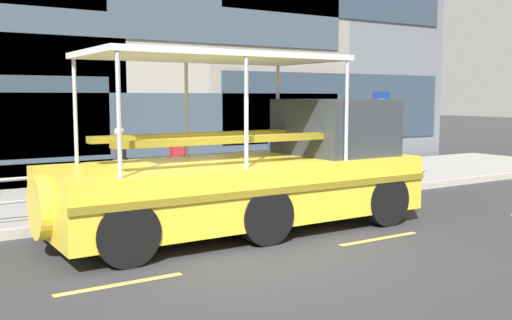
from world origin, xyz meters
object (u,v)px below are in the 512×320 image
pedestrian_near_bow (277,151)px  pedestrian_mid_right (120,157)px  pedestrian_mid_left (179,159)px  parking_sign (380,121)px  duck_tour_boat (262,173)px

pedestrian_near_bow → pedestrian_mid_right: 4.32m
pedestrian_near_bow → pedestrian_mid_left: (-2.94, -0.28, -0.03)m
parking_sign → duck_tour_boat: (-5.36, -2.34, -0.81)m
duck_tour_boat → pedestrian_near_bow: (2.58, 3.26, 0.06)m
pedestrian_mid_left → parking_sign: bearing=-6.4°
pedestrian_near_bow → duck_tour_boat: bearing=-128.4°
parking_sign → pedestrian_mid_left: 5.81m
duck_tour_boat → pedestrian_mid_left: bearing=96.9°
parking_sign → pedestrian_near_bow: bearing=161.6°
parking_sign → pedestrian_near_bow: (-2.78, 0.92, -0.75)m
pedestrian_mid_left → pedestrian_near_bow: bearing=5.4°
duck_tour_boat → pedestrian_near_bow: 4.16m
pedestrian_mid_right → parking_sign: bearing=-6.0°
parking_sign → pedestrian_mid_right: size_ratio=1.47×
parking_sign → pedestrian_near_bow: parking_sign is taller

